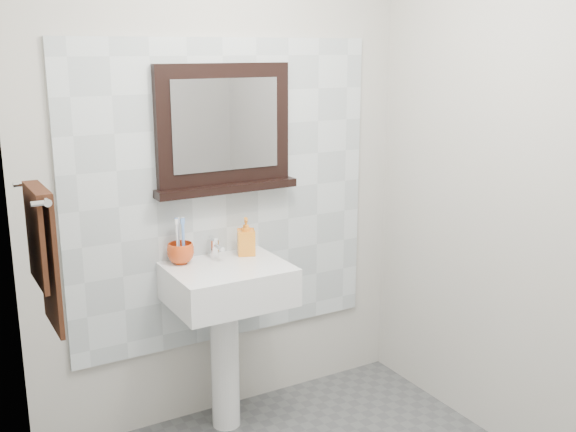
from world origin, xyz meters
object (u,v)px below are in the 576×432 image
object	(u,v)px
toothbrush_cup	(181,253)
hand_towel	(43,248)
framed_mirror	(224,131)
pedestal_sink	(227,302)
soap_dispenser	(246,236)

from	to	relation	value
toothbrush_cup	hand_towel	size ratio (longest dim) A/B	0.23
hand_towel	framed_mirror	bearing A→B (deg)	23.30
pedestal_sink	hand_towel	world-z (taller)	hand_towel
framed_mirror	hand_towel	distance (m)	1.07
toothbrush_cup	framed_mirror	world-z (taller)	framed_mirror
toothbrush_cup	framed_mirror	distance (m)	0.62
toothbrush_cup	framed_mirror	xyz separation A→B (m)	(0.26, 0.05, 0.55)
toothbrush_cup	hand_towel	bearing A→B (deg)	-152.59
soap_dispenser	hand_towel	bearing A→B (deg)	-141.25
soap_dispenser	framed_mirror	world-z (taller)	framed_mirror
pedestal_sink	toothbrush_cup	world-z (taller)	pedestal_sink
pedestal_sink	framed_mirror	size ratio (longest dim) A/B	1.33
pedestal_sink	toothbrush_cup	xyz separation A→B (m)	(-0.18, 0.13, 0.23)
pedestal_sink	toothbrush_cup	bearing A→B (deg)	143.26
hand_towel	soap_dispenser	bearing A→B (deg)	17.64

